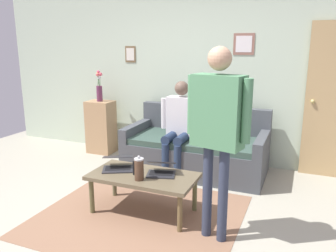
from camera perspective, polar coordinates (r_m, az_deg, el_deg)
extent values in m
plane|color=#A8A391|center=(3.63, -5.58, -15.58)|extent=(7.68, 7.68, 0.00)
cube|color=#8A634A|center=(3.73, -4.75, -14.62)|extent=(2.05, 1.80, 0.01)
cube|color=beige|center=(5.23, 5.50, 8.98)|extent=(7.04, 0.10, 2.70)
cube|color=brown|center=(5.62, -6.27, 11.80)|extent=(0.18, 0.02, 0.26)
cube|color=silver|center=(5.61, -6.31, 11.80)|extent=(0.14, 0.00, 0.19)
cube|color=#885B4D|center=(5.01, 12.54, 13.19)|extent=(0.29, 0.02, 0.30)
cube|color=silver|center=(5.00, 12.52, 13.19)|extent=(0.22, 0.00, 0.22)
sphere|color=tan|center=(4.92, 22.96, 3.80)|extent=(0.06, 0.06, 0.06)
cube|color=#44484D|center=(4.84, 4.55, -5.20)|extent=(1.92, 0.93, 0.42)
cube|color=#364D43|center=(4.75, 4.53, -2.41)|extent=(1.68, 0.85, 0.08)
cube|color=#44484D|center=(5.08, 6.01, 0.85)|extent=(1.92, 0.14, 0.46)
cube|color=#44484D|center=(4.57, 15.45, -2.73)|extent=(0.12, 0.93, 0.20)
cube|color=#44484D|center=(5.08, -5.10, -0.64)|extent=(0.12, 0.93, 0.20)
cube|color=brown|center=(3.64, -4.15, -8.36)|extent=(1.12, 0.58, 0.04)
cylinder|color=brown|center=(3.36, 1.98, -14.33)|extent=(0.05, 0.05, 0.39)
cylinder|color=brown|center=(3.78, -12.60, -11.32)|extent=(0.05, 0.05, 0.39)
cylinder|color=brown|center=(3.75, 4.48, -11.24)|extent=(0.05, 0.05, 0.39)
cylinder|color=brown|center=(4.14, -8.93, -8.93)|extent=(0.05, 0.05, 0.39)
cube|color=#28282D|center=(3.62, -1.17, -8.05)|extent=(0.34, 0.30, 0.01)
cube|color=black|center=(3.63, -1.13, -7.83)|extent=(0.27, 0.20, 0.00)
cube|color=#28282D|center=(3.65, -1.03, -6.11)|extent=(0.34, 0.27, 0.09)
cube|color=#AEC8E4|center=(3.64, -1.03, -6.13)|extent=(0.30, 0.24, 0.08)
cube|color=#28282D|center=(3.80, -8.34, -7.13)|extent=(0.40, 0.35, 0.01)
cube|color=black|center=(3.81, -8.33, -6.93)|extent=(0.31, 0.25, 0.00)
cube|color=#28282D|center=(3.84, -8.31, -5.09)|extent=(0.39, 0.34, 0.06)
cube|color=#1F242C|center=(3.84, -8.32, -5.10)|extent=(0.35, 0.30, 0.05)
cylinder|color=#4C3323|center=(3.47, -4.85, -7.29)|extent=(0.09, 0.09, 0.21)
cylinder|color=#B7B7BC|center=(3.43, -4.88, -5.51)|extent=(0.10, 0.10, 0.02)
sphere|color=#B2B2B7|center=(3.42, -4.89, -5.15)|extent=(0.03, 0.03, 0.03)
cube|color=black|center=(3.49, -5.77, -6.98)|extent=(0.01, 0.01, 0.15)
cube|color=tan|center=(5.73, -11.09, -0.15)|extent=(0.42, 0.32, 0.86)
cylinder|color=#632C49|center=(5.62, -11.35, 5.32)|extent=(0.09, 0.09, 0.25)
cylinder|color=#3D7038|center=(5.60, -11.26, 7.52)|extent=(0.02, 0.02, 0.18)
sphere|color=#E14E63|center=(5.59, -11.19, 8.46)|extent=(0.06, 0.06, 0.06)
cylinder|color=#3D7038|center=(5.61, -11.56, 7.57)|extent=(0.02, 0.03, 0.19)
sphere|color=yellow|center=(5.61, -11.68, 8.56)|extent=(0.04, 0.04, 0.04)
cylinder|color=#3D7038|center=(5.58, -11.38, 7.21)|extent=(0.01, 0.01, 0.13)
sphere|color=silver|center=(5.57, -11.39, 7.86)|extent=(0.05, 0.05, 0.05)
cylinder|color=#3D7038|center=(5.58, -11.54, 7.47)|extent=(0.04, 0.01, 0.18)
sphere|color=#E05659|center=(5.56, -11.66, 8.39)|extent=(0.05, 0.05, 0.05)
cylinder|color=#3D7038|center=(5.62, -11.47, 7.70)|extent=(0.03, 0.03, 0.22)
sphere|color=#D4516F|center=(5.62, -11.54, 8.83)|extent=(0.05, 0.05, 0.05)
cylinder|color=#2E3549|center=(3.15, 9.15, -11.39)|extent=(0.09, 0.09, 0.89)
cylinder|color=#2E3549|center=(3.22, 6.58, -10.75)|extent=(0.09, 0.09, 0.89)
cube|color=#4F865C|center=(2.95, 8.32, 2.41)|extent=(0.48, 0.30, 0.63)
cylinder|color=#4F865C|center=(2.84, 13.01, 2.39)|extent=(0.10, 0.10, 0.53)
cylinder|color=#4F865C|center=(3.08, 4.03, 3.56)|extent=(0.10, 0.10, 0.53)
sphere|color=tan|center=(2.90, 8.63, 11.07)|extent=(0.20, 0.20, 0.20)
cylinder|color=#23324D|center=(4.44, 1.61, -6.35)|extent=(0.10, 0.10, 0.50)
cylinder|color=#23324D|center=(4.50, -0.42, -6.08)|extent=(0.10, 0.10, 0.50)
cylinder|color=#23324D|center=(4.51, 2.45, -2.04)|extent=(0.12, 0.40, 0.12)
cylinder|color=#23324D|center=(4.57, 0.44, -1.83)|extent=(0.12, 0.40, 0.12)
cube|color=silver|center=(4.64, 2.25, 1.71)|extent=(0.37, 0.20, 0.52)
cylinder|color=silver|center=(4.52, 4.86, 1.67)|extent=(0.08, 0.08, 0.42)
cylinder|color=silver|center=(4.68, -0.69, 2.13)|extent=(0.08, 0.08, 0.42)
sphere|color=brown|center=(4.58, 2.29, 6.31)|extent=(0.19, 0.19, 0.19)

